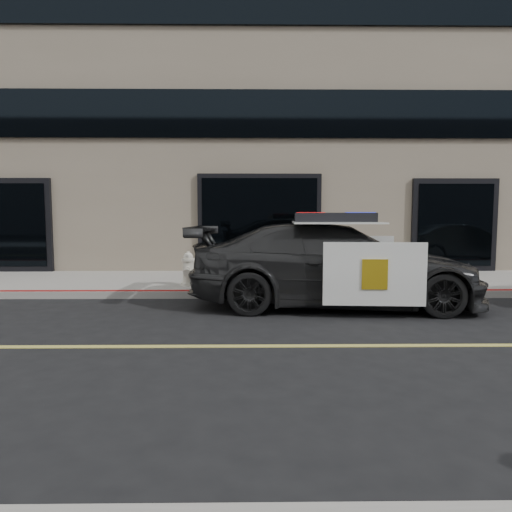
{
  "coord_description": "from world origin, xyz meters",
  "views": [
    {
      "loc": [
        -1.26,
        -5.87,
        1.72
      ],
      "look_at": [
        -1.16,
        2.2,
        1.0
      ],
      "focal_mm": 32.0,
      "sensor_mm": 36.0,
      "label": 1
    }
  ],
  "objects": [
    {
      "name": "ground",
      "position": [
        0.0,
        0.0,
        0.0
      ],
      "size": [
        120.0,
        120.0,
        0.0
      ],
      "primitive_type": "plane",
      "color": "black",
      "rests_on": "ground"
    },
    {
      "name": "sidewalk_n",
      "position": [
        0.0,
        5.25,
        0.07
      ],
      "size": [
        60.0,
        3.5,
        0.15
      ],
      "primitive_type": "cube",
      "color": "gray",
      "rests_on": "ground"
    },
    {
      "name": "building_n",
      "position": [
        0.0,
        10.5,
        6.0
      ],
      "size": [
        60.0,
        7.0,
        12.0
      ],
      "primitive_type": "cube",
      "color": "#756856",
      "rests_on": "ground"
    },
    {
      "name": "police_car",
      "position": [
        0.34,
        2.67,
        0.8
      ],
      "size": [
        2.96,
        5.73,
        1.78
      ],
      "color": "black",
      "rests_on": "ground"
    },
    {
      "name": "fire_hydrant",
      "position": [
        -2.65,
        4.26,
        0.51
      ],
      "size": [
        0.35,
        0.48,
        0.77
      ],
      "color": "beige",
      "rests_on": "sidewalk_n"
    }
  ]
}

